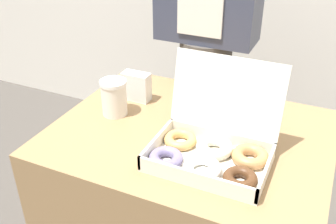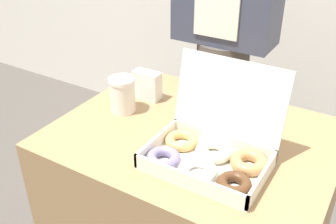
{
  "view_description": "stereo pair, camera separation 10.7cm",
  "coord_description": "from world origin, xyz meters",
  "px_view_note": "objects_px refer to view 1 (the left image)",
  "views": [
    {
      "loc": [
        0.36,
        -0.96,
        1.4
      ],
      "look_at": [
        -0.02,
        -0.12,
        0.87
      ],
      "focal_mm": 42.0,
      "sensor_mm": 36.0,
      "label": 1
    },
    {
      "loc": [
        0.46,
        -0.91,
        1.4
      ],
      "look_at": [
        -0.02,
        -0.12,
        0.87
      ],
      "focal_mm": 42.0,
      "sensor_mm": 36.0,
      "label": 2
    }
  ],
  "objects_px": {
    "person_customer": "(207,32)",
    "coffee_cup": "(114,97)",
    "donut_box": "(212,149)",
    "napkin_holder": "(136,87)"
  },
  "relations": [
    {
      "from": "donut_box",
      "to": "coffee_cup",
      "type": "height_order",
      "value": "donut_box"
    },
    {
      "from": "person_customer",
      "to": "napkin_holder",
      "type": "bearing_deg",
      "value": -108.46
    },
    {
      "from": "donut_box",
      "to": "person_customer",
      "type": "relative_size",
      "value": 0.21
    },
    {
      "from": "coffee_cup",
      "to": "person_customer",
      "type": "height_order",
      "value": "person_customer"
    },
    {
      "from": "donut_box",
      "to": "napkin_holder",
      "type": "distance_m",
      "value": 0.43
    },
    {
      "from": "donut_box",
      "to": "coffee_cup",
      "type": "distance_m",
      "value": 0.4
    },
    {
      "from": "coffee_cup",
      "to": "napkin_holder",
      "type": "xyz_separation_m",
      "value": [
        0.02,
        0.12,
        -0.01
      ]
    },
    {
      "from": "coffee_cup",
      "to": "person_customer",
      "type": "distance_m",
      "value": 0.52
    },
    {
      "from": "person_customer",
      "to": "coffee_cup",
      "type": "bearing_deg",
      "value": -106.15
    },
    {
      "from": "coffee_cup",
      "to": "napkin_holder",
      "type": "relative_size",
      "value": 1.19
    }
  ]
}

